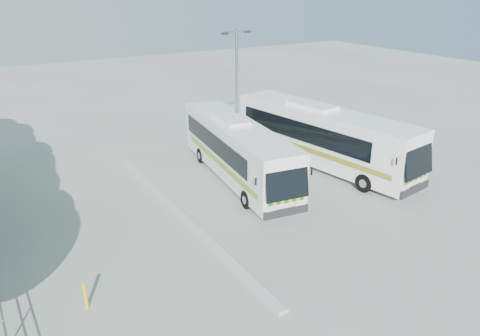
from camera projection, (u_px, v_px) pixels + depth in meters
ground at (246, 221)px, 20.84m from camera, size 100.00×100.00×0.00m
kerb_divider at (180, 214)px, 21.29m from camera, size 0.40×16.00×0.15m
coach_main at (238, 150)px, 24.71m from camera, size 3.64×11.14×3.04m
coach_adjacent at (323, 136)px, 26.41m from camera, size 4.17×12.14×3.31m
lamppost at (237, 93)px, 25.62m from camera, size 1.88×0.45×7.69m
bollard at (85, 296)px, 15.12m from camera, size 0.15×0.15×0.95m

